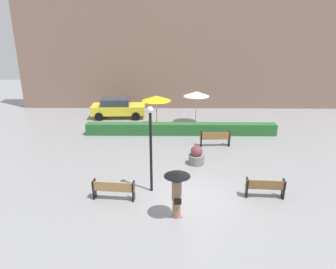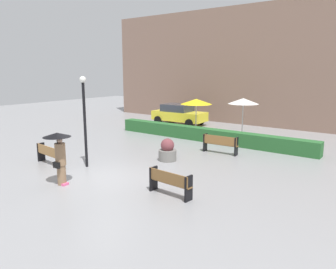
{
  "view_description": "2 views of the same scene",
  "coord_description": "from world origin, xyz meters",
  "px_view_note": "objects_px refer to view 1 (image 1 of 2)",
  "views": [
    {
      "loc": [
        -0.93,
        -12.43,
        7.31
      ],
      "look_at": [
        -1.09,
        4.15,
        1.48
      ],
      "focal_mm": 34.55,
      "sensor_mm": 36.0,
      "label": 1
    },
    {
      "loc": [
        9.51,
        -8.44,
        4.22
      ],
      "look_at": [
        0.99,
        2.9,
        1.42
      ],
      "focal_mm": 35.23,
      "sensor_mm": 36.0,
      "label": 2
    }
  ],
  "objects_px": {
    "bench_near_left": "(113,189)",
    "bench_near_right": "(265,187)",
    "pedestrian_with_umbrella": "(177,188)",
    "bench_back_row": "(215,138)",
    "planter_pot": "(196,156)",
    "patio_umbrella_white": "(196,94)",
    "lamp_post": "(151,141)",
    "parked_car": "(118,107)",
    "patio_umbrella_yellow": "(156,98)"
  },
  "relations": [
    {
      "from": "bench_near_left",
      "to": "bench_near_right",
      "type": "relative_size",
      "value": 1.1
    },
    {
      "from": "pedestrian_with_umbrella",
      "to": "bench_back_row",
      "type": "bearing_deg",
      "value": 72.15
    },
    {
      "from": "bench_near_left",
      "to": "planter_pot",
      "type": "relative_size",
      "value": 1.77
    },
    {
      "from": "bench_near_right",
      "to": "patio_umbrella_white",
      "type": "bearing_deg",
      "value": 101.86
    },
    {
      "from": "bench_near_left",
      "to": "pedestrian_with_umbrella",
      "type": "relative_size",
      "value": 0.94
    },
    {
      "from": "bench_near_left",
      "to": "lamp_post",
      "type": "height_order",
      "value": "lamp_post"
    },
    {
      "from": "parked_car",
      "to": "bench_near_left",
      "type": "bearing_deg",
      "value": -81.94
    },
    {
      "from": "bench_near_left",
      "to": "lamp_post",
      "type": "relative_size",
      "value": 0.47
    },
    {
      "from": "bench_back_row",
      "to": "patio_umbrella_white",
      "type": "xyz_separation_m",
      "value": [
        -0.87,
        4.57,
        1.74
      ]
    },
    {
      "from": "pedestrian_with_umbrella",
      "to": "parked_car",
      "type": "relative_size",
      "value": 0.47
    },
    {
      "from": "bench_back_row",
      "to": "lamp_post",
      "type": "relative_size",
      "value": 0.47
    },
    {
      "from": "planter_pot",
      "to": "patio_umbrella_yellow",
      "type": "bearing_deg",
      "value": 110.86
    },
    {
      "from": "pedestrian_with_umbrella",
      "to": "planter_pot",
      "type": "relative_size",
      "value": 1.88
    },
    {
      "from": "bench_near_left",
      "to": "lamp_post",
      "type": "bearing_deg",
      "value": 26.86
    },
    {
      "from": "lamp_post",
      "to": "bench_back_row",
      "type": "bearing_deg",
      "value": 57.32
    },
    {
      "from": "pedestrian_with_umbrella",
      "to": "patio_umbrella_white",
      "type": "bearing_deg",
      "value": 82.51
    },
    {
      "from": "lamp_post",
      "to": "parked_car",
      "type": "relative_size",
      "value": 0.93
    },
    {
      "from": "pedestrian_with_umbrella",
      "to": "patio_umbrella_white",
      "type": "height_order",
      "value": "patio_umbrella_white"
    },
    {
      "from": "patio_umbrella_yellow",
      "to": "bench_back_row",
      "type": "bearing_deg",
      "value": -44.31
    },
    {
      "from": "bench_near_right",
      "to": "parked_car",
      "type": "bearing_deg",
      "value": 123.9
    },
    {
      "from": "lamp_post",
      "to": "patio_umbrella_white",
      "type": "xyz_separation_m",
      "value": [
        2.73,
        10.19,
        -0.13
      ]
    },
    {
      "from": "bench_back_row",
      "to": "lamp_post",
      "type": "height_order",
      "value": "lamp_post"
    },
    {
      "from": "bench_back_row",
      "to": "patio_umbrella_white",
      "type": "distance_m",
      "value": 4.97
    },
    {
      "from": "bench_back_row",
      "to": "patio_umbrella_yellow",
      "type": "distance_m",
      "value": 5.5
    },
    {
      "from": "patio_umbrella_yellow",
      "to": "lamp_post",
      "type": "bearing_deg",
      "value": -89.0
    },
    {
      "from": "planter_pot",
      "to": "lamp_post",
      "type": "relative_size",
      "value": 0.27
    },
    {
      "from": "patio_umbrella_white",
      "to": "bench_near_left",
      "type": "bearing_deg",
      "value": -111.42
    },
    {
      "from": "bench_near_left",
      "to": "planter_pot",
      "type": "height_order",
      "value": "planter_pot"
    },
    {
      "from": "patio_umbrella_yellow",
      "to": "parked_car",
      "type": "relative_size",
      "value": 0.55
    },
    {
      "from": "bench_back_row",
      "to": "parked_car",
      "type": "xyz_separation_m",
      "value": [
        -6.98,
        6.28,
        0.26
      ]
    },
    {
      "from": "bench_back_row",
      "to": "patio_umbrella_white",
      "type": "bearing_deg",
      "value": 100.81
    },
    {
      "from": "pedestrian_with_umbrella",
      "to": "parked_car",
      "type": "distance_m",
      "value": 14.72
    },
    {
      "from": "lamp_post",
      "to": "bench_near_right",
      "type": "bearing_deg",
      "value": -6.38
    },
    {
      "from": "pedestrian_with_umbrella",
      "to": "patio_umbrella_white",
      "type": "xyz_separation_m",
      "value": [
        1.62,
        12.31,
        0.98
      ]
    },
    {
      "from": "planter_pot",
      "to": "patio_umbrella_yellow",
      "type": "xyz_separation_m",
      "value": [
        -2.42,
        6.34,
        1.71
      ]
    },
    {
      "from": "bench_back_row",
      "to": "pedestrian_with_umbrella",
      "type": "xyz_separation_m",
      "value": [
        -2.49,
        -7.73,
        0.76
      ]
    },
    {
      "from": "bench_near_left",
      "to": "lamp_post",
      "type": "distance_m",
      "value": 2.6
    },
    {
      "from": "pedestrian_with_umbrella",
      "to": "patio_umbrella_yellow",
      "type": "distance_m",
      "value": 11.51
    },
    {
      "from": "pedestrian_with_umbrella",
      "to": "patio_umbrella_yellow",
      "type": "bearing_deg",
      "value": 96.36
    },
    {
      "from": "planter_pot",
      "to": "lamp_post",
      "type": "height_order",
      "value": "lamp_post"
    },
    {
      "from": "bench_near_right",
      "to": "parked_car",
      "type": "relative_size",
      "value": 0.4
    },
    {
      "from": "bench_near_right",
      "to": "bench_back_row",
      "type": "relative_size",
      "value": 0.91
    },
    {
      "from": "bench_near_right",
      "to": "pedestrian_with_umbrella",
      "type": "relative_size",
      "value": 0.85
    },
    {
      "from": "planter_pot",
      "to": "patio_umbrella_white",
      "type": "distance_m",
      "value": 7.49
    },
    {
      "from": "patio_umbrella_yellow",
      "to": "parked_car",
      "type": "height_order",
      "value": "patio_umbrella_yellow"
    },
    {
      "from": "bench_back_row",
      "to": "pedestrian_with_umbrella",
      "type": "height_order",
      "value": "pedestrian_with_umbrella"
    },
    {
      "from": "patio_umbrella_white",
      "to": "parked_car",
      "type": "xyz_separation_m",
      "value": [
        -6.11,
        1.7,
        -1.47
      ]
    },
    {
      "from": "planter_pot",
      "to": "patio_umbrella_yellow",
      "type": "relative_size",
      "value": 0.45
    },
    {
      "from": "parked_car",
      "to": "pedestrian_with_umbrella",
      "type": "bearing_deg",
      "value": -72.23
    },
    {
      "from": "bench_near_right",
      "to": "parked_car",
      "type": "xyz_separation_m",
      "value": [
        -8.36,
        12.45,
        0.31
      ]
    }
  ]
}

